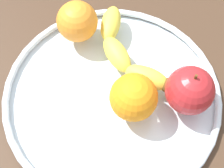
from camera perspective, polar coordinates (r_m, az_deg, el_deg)
The scene contains 6 objects.
ground_plane at distance 61.13cm, azimuth 0.00°, elevation -3.05°, with size 131.00×131.00×4.00cm, color #412D1E.
fruit_bowl at distance 58.51cm, azimuth 0.00°, elevation -1.82°, with size 38.27×38.27×1.80cm.
banana at distance 59.85cm, azimuth 2.40°, elevation 5.47°, with size 20.68×12.10×3.64cm.
apple at distance 54.79cm, azimuth 13.18°, elevation -1.08°, with size 8.04×8.04×8.84cm.
orange_front_right at distance 52.95cm, azimuth 3.61°, elevation -2.42°, with size 7.84×7.84×7.84cm, color orange.
orange_back_right at distance 61.75cm, azimuth -5.98°, elevation 10.60°, with size 7.57×7.57×7.57cm, color orange.
Camera 1 is at (17.05, -20.08, 53.16)cm, focal length 53.37 mm.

